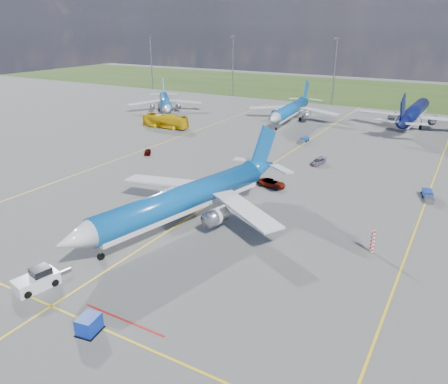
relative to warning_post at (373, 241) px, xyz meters
The scene contains 17 objects.
ground 27.24m from the warning_post, 162.90° to the right, with size 400.00×400.00×0.00m, color #555552.
grass_strip 144.37m from the warning_post, 100.38° to the left, with size 400.00×80.00×0.01m, color #2D4719.
taxiway_lines 32.52m from the warning_post, 142.66° to the left, with size 60.25×160.00×0.02m.
floodlight_masts 103.84m from the warning_post, 98.91° to the left, with size 202.20×0.50×22.70m.
warning_post is the anchor object (origin of this frame).
bg_jet_nw 100.52m from the warning_post, 141.84° to the left, with size 26.10×34.26×8.97m, color #0B519D, non-canonical shape.
bg_jet_nnw 78.71m from the warning_post, 119.22° to the left, with size 28.99×38.05×9.97m, color #0B519D, non-canonical shape.
bg_jet_n 80.03m from the warning_post, 94.50° to the left, with size 32.48×42.63×11.16m, color #070E3F, non-canonical shape.
main_airliner 25.83m from the warning_post, 169.52° to the right, with size 32.30×42.39×11.10m, color #0B519D, non-canonical shape.
pushback_tug 39.97m from the warning_post, 138.81° to the right, with size 3.35×6.60×2.19m.
uld_container 34.92m from the warning_post, 124.09° to the right, with size 1.69×2.11×1.69m, color #0C2CA8.
apron_bus 78.51m from the warning_post, 146.18° to the left, with size 3.12×13.31×3.71m, color yellow.
service_car_a 56.61m from the warning_post, 158.79° to the left, with size 1.36×3.38×1.15m, color #999999.
service_car_b 25.70m from the warning_post, 143.45° to the left, with size 2.37×5.15×1.43m, color #999999.
service_car_c 36.67m from the warning_post, 118.86° to the left, with size 1.76×4.33×1.26m, color #999999.
baggage_tug_w 23.45m from the warning_post, 80.04° to the left, with size 2.47×5.18×1.12m.
baggage_tug_c 54.68m from the warning_post, 119.10° to the left, with size 1.45×4.85×1.08m.
Camera 1 is at (34.04, -43.73, 27.16)m, focal length 35.00 mm.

